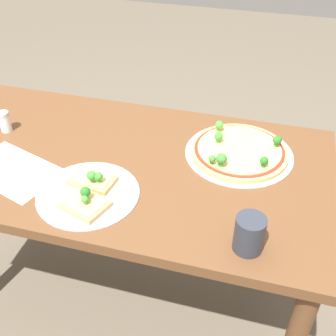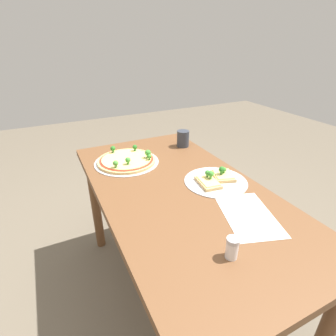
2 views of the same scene
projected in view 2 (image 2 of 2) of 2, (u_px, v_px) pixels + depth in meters
The scene contains 7 objects.
ground_plane at pixel (177, 296), 1.56m from camera, with size 8.00×8.00×0.00m, color brown.
dining_table at pixel (179, 206), 1.27m from camera, with size 1.39×0.73×0.75m.
pizza_tray_whole at pixel (127, 160), 1.47m from camera, with size 0.36×0.36×0.07m.
pizza_tray_slice at pixel (216, 179), 1.28m from camera, with size 0.31×0.31×0.07m.
drinking_cup at pixel (183, 139), 1.67m from camera, with size 0.08×0.08×0.10m, color #2D333D.
condiment_shaker at pixel (232, 248), 0.82m from camera, with size 0.04×0.04×0.08m.
paper_menu at pixel (248, 215), 1.04m from camera, with size 0.30×0.19×0.00m, color silver.
Camera 2 is at (-0.92, 0.51, 1.38)m, focal length 28.00 mm.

